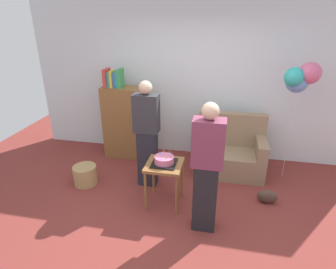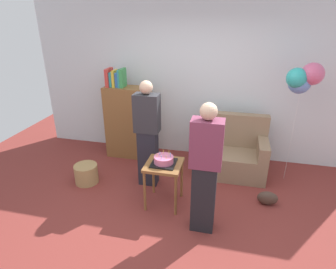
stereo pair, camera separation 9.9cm
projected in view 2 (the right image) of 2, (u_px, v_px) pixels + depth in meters
name	position (u px, v px, depth m)	size (l,w,h in m)	color
ground_plane	(174.00, 221.00, 3.66)	(8.00, 8.00, 0.00)	maroon
wall_back	(199.00, 82.00, 4.95)	(6.00, 0.10, 2.70)	silver
couch	(231.00, 153.00, 4.68)	(1.10, 0.70, 0.96)	#8C7054
bookshelf	(128.00, 121.00, 5.10)	(0.80, 0.36, 1.61)	brown
side_table	(164.00, 170.00, 3.80)	(0.48, 0.48, 0.63)	brown
birthday_cake	(164.00, 160.00, 3.75)	(0.32, 0.32, 0.17)	black
person_blowing_candles	(148.00, 134.00, 4.16)	(0.36, 0.22, 1.63)	#23232D
person_holding_cake	(205.00, 170.00, 3.23)	(0.36, 0.22, 1.63)	black
wicker_basket	(86.00, 174.00, 4.45)	(0.36, 0.36, 0.30)	#A88451
handbag	(267.00, 198.00, 3.95)	(0.28, 0.14, 0.20)	#473328
balloon_bunch	(303.00, 78.00, 3.96)	(0.50, 0.36, 1.85)	silver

